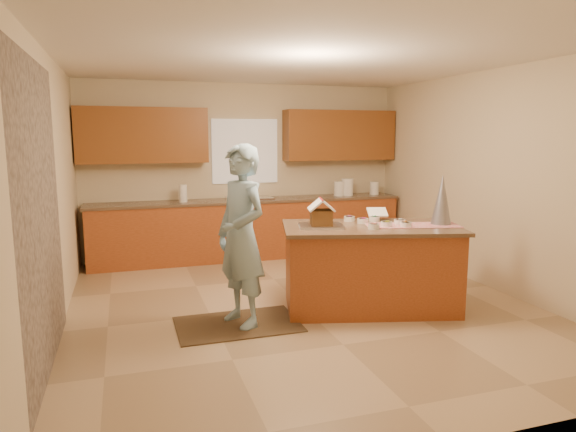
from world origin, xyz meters
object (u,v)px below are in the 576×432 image
(island_base, at_px, (370,269))
(tinsel_tree, at_px, (442,199))
(boy, at_px, (241,236))
(gingerbread_house, at_px, (321,215))

(island_base, bearing_deg, tinsel_tree, 3.67)
(boy, relative_size, gingerbread_house, 5.26)
(island_base, xyz_separation_m, gingerbread_house, (-0.55, 0.09, 0.61))
(tinsel_tree, relative_size, boy, 0.31)
(island_base, bearing_deg, boy, -162.70)
(gingerbread_house, bearing_deg, boy, -170.33)
(island_base, bearing_deg, gingerbread_house, -174.81)
(island_base, xyz_separation_m, boy, (-1.45, -0.06, 0.47))
(island_base, height_order, gingerbread_house, gingerbread_house)
(tinsel_tree, bearing_deg, island_base, 168.75)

